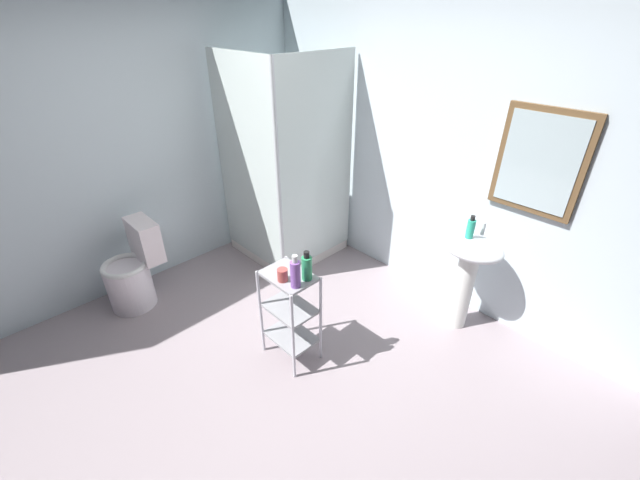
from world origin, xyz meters
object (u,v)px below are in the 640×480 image
Objects in this scene: conditioner_bottle_purple at (295,273)px; shower_stall at (286,215)px; storage_cart at (290,309)px; body_wash_bottle_green at (307,267)px; rinse_cup at (283,275)px; toilet at (134,273)px; pedestal_sink at (468,266)px; hand_soap_bottle at (471,228)px.

shower_stall is at bearing 142.71° from conditioner_bottle_purple.
storage_cart is (1.12, -0.90, -0.03)m from shower_stall.
body_wash_bottle_green is 0.17m from rinse_cup.
conditioner_bottle_purple is at bearing 18.64° from toilet.
shower_stall reaches higher than conditioner_bottle_purple.
shower_stall is 9.46× the size of body_wash_bottle_green.
pedestal_sink is at bearing 9.53° from shower_stall.
hand_soap_bottle is 0.86× the size of body_wash_bottle_green.
conditioner_bottle_purple reaches higher than body_wash_bottle_green.
pedestal_sink is 1.40m from storage_cart.
shower_stall is 1.54m from body_wash_bottle_green.
pedestal_sink is at bearing -5.44° from hand_soap_bottle.
toilet is at bearing -161.36° from conditioner_bottle_purple.
conditioner_bottle_purple is at bearing -112.46° from hand_soap_bottle.
body_wash_bottle_green is (1.24, -0.84, 0.37)m from shower_stall.
conditioner_bottle_purple reaches higher than pedestal_sink.
storage_cart is 4.08× the size of hand_soap_bottle.
toilet is 1.60m from rinse_cup.
rinse_cup is at bearing -128.26° from body_wash_bottle_green.
conditioner_bottle_purple is (0.13, -0.05, 0.40)m from storage_cart.
toilet is 1.03× the size of storage_cart.
shower_stall is 11.03× the size of hand_soap_bottle.
shower_stall reaches higher than hand_soap_bottle.
toilet is at bearing -158.18° from storage_cart.
body_wash_bottle_green is at bearing -34.26° from shower_stall.
toilet is at bearing -139.29° from hand_soap_bottle.
toilet is at bearing -101.65° from shower_stall.
hand_soap_bottle is at bearing 174.56° from pedestal_sink.
storage_cart is at bearing -119.98° from pedestal_sink.
rinse_cup is (-0.63, -1.28, -0.11)m from hand_soap_bottle.
toilet is at bearing -157.81° from body_wash_bottle_green.
shower_stall is at bearing 145.74° from body_wash_bottle_green.
storage_cart is 0.43m from conditioner_bottle_purple.
hand_soap_bottle reaches higher than body_wash_bottle_green.
toilet is 3.59× the size of body_wash_bottle_green.
storage_cart is at bearing 21.82° from toilet.
storage_cart is at bearing -38.99° from shower_stall.
rinse_cup is at bearing -70.75° from storage_cart.
shower_stall is at bearing 139.61° from rinse_cup.
rinse_cup is (-0.11, -0.02, -0.06)m from conditioner_bottle_purple.
conditioner_bottle_purple is at bearing -37.29° from shower_stall.
conditioner_bottle_purple is (-0.57, -1.25, 0.26)m from pedestal_sink.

